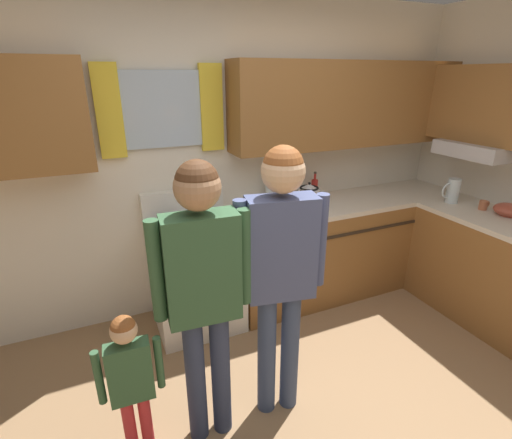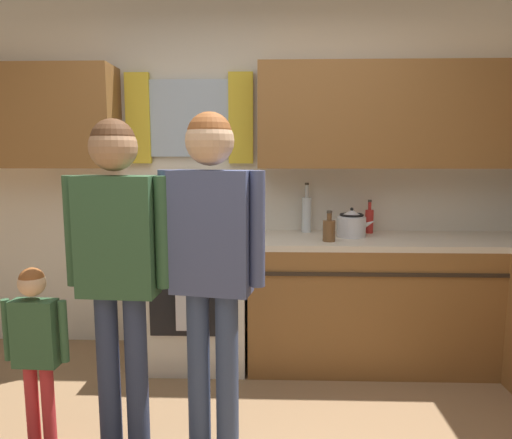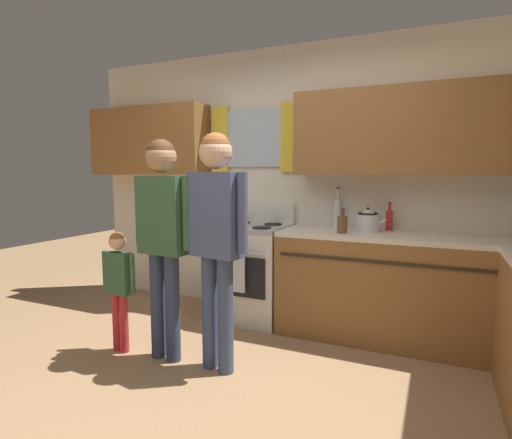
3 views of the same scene
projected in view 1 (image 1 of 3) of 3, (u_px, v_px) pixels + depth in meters
The scene contains 13 objects.
back_wall_unit at pixel (223, 140), 3.07m from camera, with size 4.60×0.42×2.60m.
kitchen_counter_run at pixel (406, 257), 3.38m from camera, with size 2.26×2.18×0.90m.
stove_oven at pixel (195, 273), 3.07m from camera, with size 0.68×0.67×1.10m.
bottle_squat_brown at pixel (301, 205), 3.10m from camera, with size 0.08×0.08×0.21m.
bottle_tall_clear at pixel (269, 188), 3.34m from camera, with size 0.07×0.07×0.37m.
bottle_sauce_red at pixel (314, 188), 3.51m from camera, with size 0.06×0.06×0.25m.
cup_terracotta at pixel (484, 205), 3.21m from camera, with size 0.11×0.07×0.08m.
stovetop_kettle at pixel (309, 194), 3.31m from camera, with size 0.27×0.20×0.21m.
water_pitcher at pixel (452, 191), 3.36m from camera, with size 0.19×0.11×0.22m.
mixing_bowl at pixel (508, 210), 3.07m from camera, with size 0.22×0.22×0.10m.
adult_holding_child at pixel (203, 279), 1.87m from camera, with size 0.51×0.22×1.64m.
adult_in_plaid at pixel (281, 259), 2.04m from camera, with size 0.51×0.23×1.67m.
small_child at pixel (131, 377), 1.85m from camera, with size 0.32×0.13×0.95m.
Camera 1 is at (-0.96, -1.13, 1.99)m, focal length 26.36 mm.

